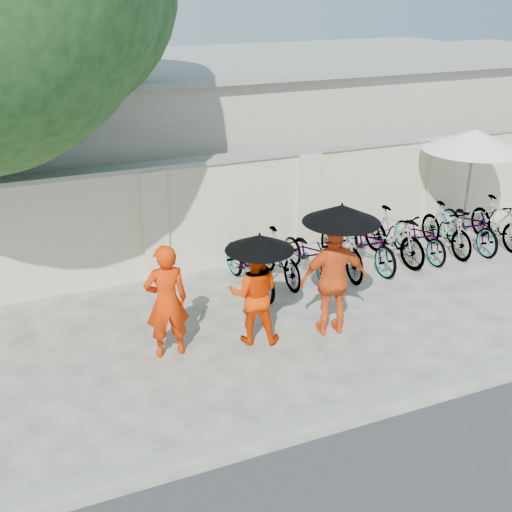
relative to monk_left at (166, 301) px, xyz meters
name	(u,v)px	position (x,y,z in m)	size (l,w,h in m)	color
ground	(280,349)	(1.53, -0.51, -0.85)	(80.00, 80.00, 0.00)	beige
kerb	(338,411)	(1.53, -2.21, -0.79)	(40.00, 0.16, 0.12)	gray
compound_wall	(257,209)	(2.53, 2.69, 0.15)	(20.00, 0.30, 2.00)	beige
building_behind	(233,132)	(3.53, 6.49, 0.75)	(14.00, 6.00, 3.20)	#BCB6AB
monk_left	(166,301)	(0.00, 0.00, 0.00)	(0.62, 0.41, 1.69)	#EB3002
monk_center	(254,294)	(1.28, -0.13, -0.08)	(0.75, 0.58, 1.54)	#FF3B00
parasol_center	(260,242)	(1.33, -0.21, 0.75)	(0.99, 0.99, 0.84)	black
monk_right	(334,280)	(2.46, -0.36, 0.03)	(1.03, 0.43, 1.75)	#FD5B1D
parasol_right	(342,213)	(2.48, -0.44, 1.10)	(1.12, 1.12, 1.08)	black
patio_umbrella	(474,141)	(6.67, 1.74, 1.27)	(2.59, 2.59, 2.35)	gray
bike_0	(250,263)	(1.89, 1.51, -0.35)	(0.65, 1.87, 0.98)	slate
bike_1	(280,257)	(2.49, 1.57, -0.37)	(0.44, 1.58, 0.95)	slate
bike_2	(309,253)	(3.08, 1.58, -0.41)	(0.57, 1.65, 0.87)	slate
bike_3	(341,246)	(3.68, 1.48, -0.32)	(0.50, 1.76, 1.06)	slate
bike_4	(367,242)	(4.28, 1.54, -0.37)	(0.63, 1.80, 0.95)	slate
bike_5	(394,236)	(4.88, 1.56, -0.34)	(0.48, 1.69, 1.02)	slate
bike_6	(420,235)	(5.47, 1.54, -0.42)	(0.57, 1.62, 0.85)	slate
bike_7	(446,229)	(6.07, 1.51, -0.37)	(0.45, 1.60, 0.96)	slate
bike_8	(470,225)	(6.67, 1.55, -0.38)	(0.62, 1.79, 0.94)	slate
bike_9	(497,222)	(7.27, 1.42, -0.36)	(0.45, 1.61, 0.97)	slate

